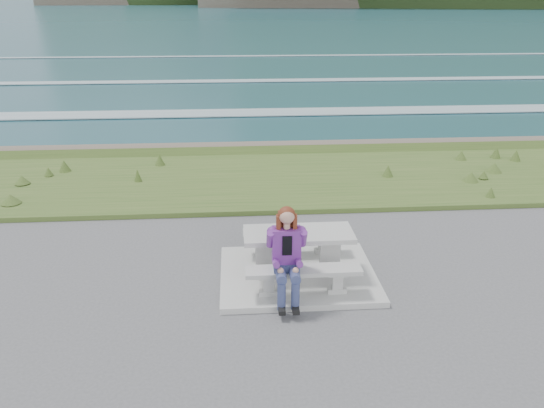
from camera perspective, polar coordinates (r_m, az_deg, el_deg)
name	(u,v)px	position (r m, az deg, el deg)	size (l,w,h in m)	color
concrete_slab	(298,275)	(9.07, 2.78, -7.61)	(2.60, 2.10, 0.10)	#ABABA6
picnic_table	(298,241)	(8.78, 2.85, -4.00)	(1.80, 0.75, 0.75)	#ABABA6
bench_landward	(303,274)	(8.27, 3.40, -7.55)	(1.80, 0.35, 0.45)	#ABABA6
bench_seaward	(293,236)	(9.51, 2.32, -3.46)	(1.80, 0.35, 0.45)	#ABABA6
grass_verge	(275,181)	(13.65, 0.30, 2.45)	(160.00, 4.50, 0.22)	#385720
shore_drop	(267,151)	(16.41, -0.50, 5.76)	(160.00, 0.80, 2.20)	brown
ocean	(250,102)	(33.55, -2.43, 10.88)	(1600.00, 1600.00, 0.09)	#21515D
seated_woman	(287,268)	(8.03, 1.63, -6.91)	(0.44, 0.75, 1.47)	navy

